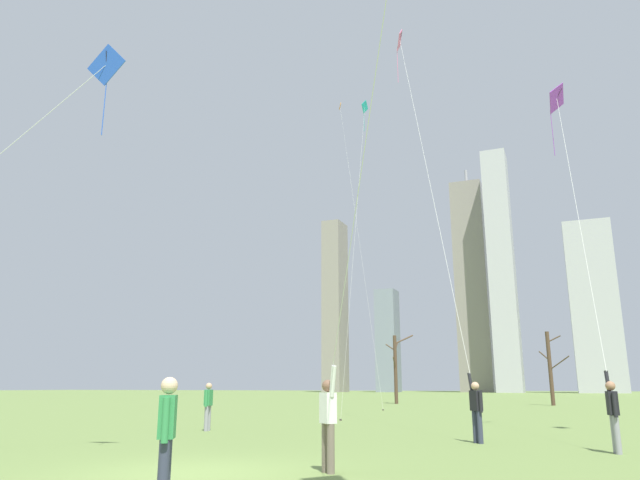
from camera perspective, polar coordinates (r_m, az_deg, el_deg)
ground_plane at (r=11.62m, az=-12.16°, el=-21.05°), size 400.00×400.00×0.00m
kite_flyer_far_back_white at (r=9.52m, az=2.98°, el=-2.06°), size 4.41×7.07×11.20m
kite_flyer_midfield_right_purple at (r=17.01m, az=25.18°, el=-7.48°), size 0.76×6.71×12.38m
kite_flyer_midfield_left_pink at (r=18.76m, az=12.95°, el=-6.50°), size 3.69×7.26×17.52m
bystander_watching_nearby at (r=8.23m, az=-14.57°, el=-17.64°), size 0.34×0.45×1.62m
bystander_far_off_by_trees at (r=21.76m, az=-10.72°, el=-15.25°), size 0.26×0.50×1.62m
distant_kite_low_near_trees_teal at (r=34.88m, az=4.13°, el=10.06°), size 0.27×5.44×18.16m
distant_kite_high_overhead_orange at (r=49.34m, az=2.43°, el=9.46°), size 5.08×6.04×25.17m
bare_tree_left_of_center at (r=52.80m, az=21.31°, el=-11.34°), size 2.34×1.21×5.90m
bare_tree_center at (r=54.57m, az=7.32°, el=-11.85°), size 2.29×2.92×6.11m
skyline_tall_tower at (r=153.19m, az=24.90°, el=-5.72°), size 10.56×7.06×39.88m
skyline_mid_tower_left at (r=157.79m, az=17.11°, el=-2.59°), size 6.18×8.15×61.60m
skyline_short_annex at (r=166.36m, az=6.54°, el=-9.57°), size 5.54×6.45×27.72m
skyline_mid_tower_right at (r=169.44m, az=14.51°, el=-4.18°), size 8.55×9.71×62.43m
skyline_slender_spire at (r=166.36m, az=1.46°, el=-6.26°), size 5.13×7.79×47.27m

